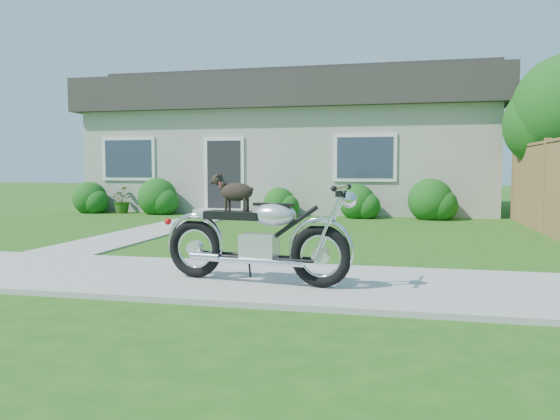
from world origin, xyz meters
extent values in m
plane|color=#235114|center=(0.00, 0.00, 0.00)|extent=(80.00, 80.00, 0.00)
cube|color=#9E9B93|center=(0.00, 0.00, 0.02)|extent=(24.00, 2.20, 0.04)
cube|color=#9E9B93|center=(-1.50, 5.00, 0.01)|extent=(1.20, 8.00, 0.03)
cube|color=#AFAC9E|center=(0.00, 12.00, 1.50)|extent=(12.00, 6.00, 3.00)
cube|color=#2D2B28|center=(0.00, 12.00, 3.50)|extent=(12.60, 6.60, 1.00)
cube|color=#2D2B28|center=(0.00, 12.00, 4.20)|extent=(12.60, 2.00, 0.60)
cube|color=black|center=(-1.50, 8.97, 1.05)|extent=(1.00, 0.06, 2.10)
cube|color=#9E9B93|center=(-1.50, 8.62, 0.08)|extent=(1.40, 0.70, 0.16)
cube|color=#2D3847|center=(-4.50, 8.97, 1.60)|extent=(1.70, 0.05, 1.30)
cube|color=#2D3847|center=(2.50, 8.97, 1.60)|extent=(1.70, 0.05, 1.30)
cube|color=#916541|center=(6.30, 5.75, 0.90)|extent=(0.08, 6.50, 1.80)
cube|color=#916541|center=(6.30, 9.00, 0.95)|extent=(0.12, 0.12, 1.90)
cube|color=#916541|center=(6.30, 5.75, 0.95)|extent=(0.12, 0.12, 1.90)
cube|color=#916541|center=(6.30, 5.75, 1.82)|extent=(0.08, 6.50, 0.08)
sphere|color=#174F15|center=(-5.52, 8.50, 0.42)|extent=(0.99, 0.99, 0.99)
sphere|color=#174F15|center=(2.35, 8.50, 0.41)|extent=(0.97, 0.97, 0.97)
sphere|color=#174F15|center=(-3.36, 8.50, 0.48)|extent=(1.12, 1.12, 1.12)
sphere|color=#174F15|center=(0.24, 8.50, 0.36)|extent=(0.85, 0.85, 0.85)
sphere|color=#174F15|center=(4.22, 8.50, 0.48)|extent=(1.14, 1.14, 1.14)
imported|color=#2A5316|center=(-4.55, 8.55, 0.39)|extent=(0.91, 0.89, 0.77)
imported|color=#3D711F|center=(0.46, 8.55, 0.33)|extent=(0.51, 0.51, 0.67)
torus|color=black|center=(2.71, -0.33, 0.38)|extent=(0.68, 0.20, 0.67)
torus|color=black|center=(1.23, -0.12, 0.38)|extent=(0.68, 0.20, 0.67)
cube|color=silver|center=(2.02, -0.23, 0.42)|extent=(0.43, 0.29, 0.30)
ellipsoid|color=silver|center=(2.19, -0.26, 0.79)|extent=(0.55, 0.36, 0.26)
cube|color=black|center=(1.72, -0.19, 0.78)|extent=(0.68, 0.35, 0.09)
cube|color=silver|center=(2.71, -0.33, 0.72)|extent=(0.32, 0.18, 0.03)
cube|color=silver|center=(1.23, -0.12, 0.72)|extent=(0.32, 0.18, 0.03)
cylinder|color=silver|center=(2.93, -0.36, 1.09)|extent=(0.11, 0.60, 0.03)
sphere|color=silver|center=(3.01, -0.38, 0.98)|extent=(0.19, 0.19, 0.17)
cylinder|color=silver|center=(2.00, -0.36, 0.29)|extent=(1.10, 0.21, 0.06)
ellipsoid|color=black|center=(1.75, -0.20, 1.03)|extent=(0.40, 0.23, 0.20)
sphere|color=black|center=(1.52, -0.16, 1.17)|extent=(0.14, 0.14, 0.12)
cylinder|color=black|center=(1.65, -0.14, 0.90)|extent=(0.04, 0.04, 0.16)
cylinder|color=black|center=(1.63, -0.23, 0.90)|extent=(0.04, 0.04, 0.16)
cylinder|color=black|center=(1.87, -0.17, 0.90)|extent=(0.04, 0.04, 0.16)
cylinder|color=black|center=(1.86, -0.26, 0.90)|extent=(0.04, 0.04, 0.16)
torus|color=#C4344B|center=(1.57, -0.17, 1.11)|extent=(0.07, 0.11, 0.10)
camera|label=1|loc=(3.56, -5.96, 1.28)|focal=35.00mm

